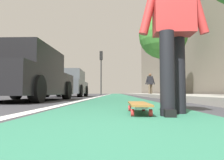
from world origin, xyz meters
TOP-DOWN VIEW (x-y plane):
  - ground_plane at (10.00, 0.00)m, footprint 80.00×80.00m
  - bike_lane_paint at (24.00, 0.00)m, footprint 56.00×1.81m
  - lane_stripe_white at (20.00, 1.05)m, footprint 52.00×0.16m
  - sidewalk_curb at (18.00, -3.14)m, footprint 52.00×3.20m
  - building_facade at (22.00, -5.66)m, footprint 40.00×1.20m
  - skateboard at (1.38, -0.18)m, footprint 0.84×0.22m
  - skater_person at (1.23, -0.53)m, footprint 0.46×0.72m
  - parked_car_near at (4.99, 2.66)m, footprint 4.27×2.04m
  - parked_car_mid at (11.05, 2.77)m, footprint 4.26×2.01m
  - traffic_light at (18.70, 1.45)m, footprint 0.33×0.28m
  - street_tree_mid at (11.67, -2.74)m, footprint 2.88×2.88m
  - pedestrian_distant at (15.42, -2.55)m, footprint 0.48×0.74m

SIDE VIEW (x-z plane):
  - ground_plane at x=10.00m, z-range 0.00..0.00m
  - bike_lane_paint at x=24.00m, z-range 0.00..0.00m
  - lane_stripe_white at x=20.00m, z-range 0.00..0.01m
  - sidewalk_curb at x=18.00m, z-range 0.00..0.15m
  - skateboard at x=1.38m, z-range 0.04..0.15m
  - parked_car_near at x=4.99m, z-range -0.03..1.43m
  - parked_car_mid at x=11.05m, z-range -0.03..1.45m
  - skater_person at x=1.23m, z-range 0.12..1.76m
  - pedestrian_distant at x=15.42m, z-range 0.12..1.83m
  - traffic_light at x=18.70m, z-range 0.79..4.87m
  - street_tree_mid at x=11.67m, z-range 1.10..6.23m
  - building_facade at x=22.00m, z-range 0.00..9.75m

